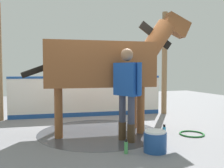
{
  "coord_description": "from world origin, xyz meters",
  "views": [
    {
      "loc": [
        1.58,
        5.2,
        1.35
      ],
      "look_at": [
        -0.0,
        0.59,
        1.05
      ],
      "focal_mm": 39.37,
      "sensor_mm": 36.0,
      "label": 1
    }
  ],
  "objects_px": {
    "wash_bucket": "(155,141)",
    "hose_coil": "(192,134)",
    "bottle_spray": "(126,147)",
    "handler": "(127,88)",
    "horse": "(105,64)",
    "bottle_shampoo": "(164,132)"
  },
  "relations": [
    {
      "from": "wash_bucket",
      "to": "hose_coil",
      "type": "relative_size",
      "value": 0.74
    },
    {
      "from": "bottle_spray",
      "to": "wash_bucket",
      "type": "bearing_deg",
      "value": 170.96
    },
    {
      "from": "wash_bucket",
      "to": "hose_coil",
      "type": "height_order",
      "value": "wash_bucket"
    },
    {
      "from": "handler",
      "to": "hose_coil",
      "type": "height_order",
      "value": "handler"
    },
    {
      "from": "wash_bucket",
      "to": "bottle_spray",
      "type": "relative_size",
      "value": 1.62
    },
    {
      "from": "bottle_spray",
      "to": "hose_coil",
      "type": "relative_size",
      "value": 0.46
    },
    {
      "from": "hose_coil",
      "to": "wash_bucket",
      "type": "bearing_deg",
      "value": 29.09
    },
    {
      "from": "horse",
      "to": "hose_coil",
      "type": "height_order",
      "value": "horse"
    },
    {
      "from": "wash_bucket",
      "to": "horse",
      "type": "bearing_deg",
      "value": -75.39
    },
    {
      "from": "horse",
      "to": "handler",
      "type": "xyz_separation_m",
      "value": [
        -0.18,
        0.77,
        -0.45
      ]
    },
    {
      "from": "horse",
      "to": "wash_bucket",
      "type": "xyz_separation_m",
      "value": [
        -0.39,
        1.49,
        -1.29
      ]
    },
    {
      "from": "bottle_shampoo",
      "to": "bottle_spray",
      "type": "relative_size",
      "value": 1.17
    },
    {
      "from": "bottle_spray",
      "to": "hose_coil",
      "type": "height_order",
      "value": "bottle_spray"
    },
    {
      "from": "bottle_shampoo",
      "to": "bottle_spray",
      "type": "bearing_deg",
      "value": 28.9
    },
    {
      "from": "horse",
      "to": "bottle_shampoo",
      "type": "bearing_deg",
      "value": -35.35
    },
    {
      "from": "horse",
      "to": "wash_bucket",
      "type": "relative_size",
      "value": 9.74
    },
    {
      "from": "horse",
      "to": "hose_coil",
      "type": "bearing_deg",
      "value": -20.2
    },
    {
      "from": "handler",
      "to": "bottle_spray",
      "type": "height_order",
      "value": "handler"
    },
    {
      "from": "handler",
      "to": "bottle_shampoo",
      "type": "distance_m",
      "value": 1.17
    },
    {
      "from": "handler",
      "to": "hose_coil",
      "type": "relative_size",
      "value": 3.41
    },
    {
      "from": "handler",
      "to": "hose_coil",
      "type": "bearing_deg",
      "value": 154.1
    },
    {
      "from": "handler",
      "to": "horse",
      "type": "bearing_deg",
      "value": -101.17
    }
  ]
}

